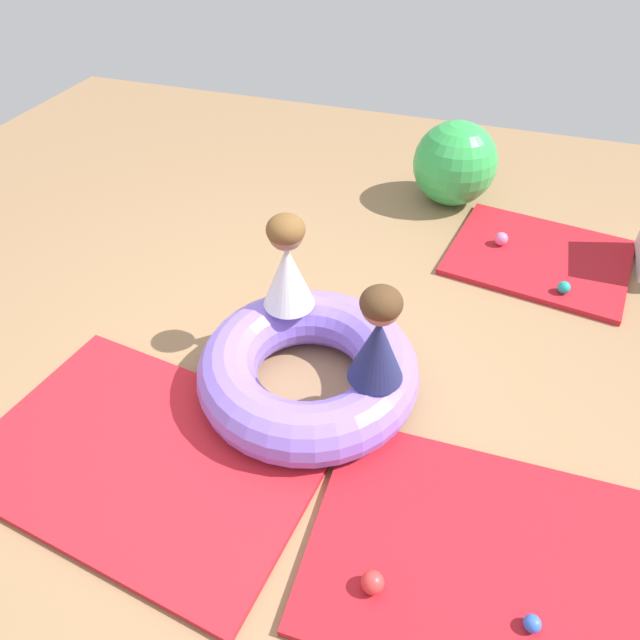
{
  "coord_description": "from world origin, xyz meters",
  "views": [
    {
      "loc": [
        0.85,
        -1.89,
        2.34
      ],
      "look_at": [
        0.13,
        0.28,
        0.34
      ],
      "focal_mm": 32.23,
      "sensor_mm": 36.0,
      "label": 1
    }
  ],
  "objects_px": {
    "play_ball_red": "(373,582)",
    "child_in_navy": "(378,337)",
    "child_in_white": "(287,263)",
    "play_ball_pink": "(501,239)",
    "play_ball_teal": "(564,287)",
    "exercise_ball_large": "(455,163)",
    "play_ball_blue": "(532,624)",
    "inflatable_cushion": "(308,370)"
  },
  "relations": [
    {
      "from": "play_ball_pink",
      "to": "play_ball_blue",
      "type": "relative_size",
      "value": 1.43
    },
    {
      "from": "play_ball_pink",
      "to": "play_ball_blue",
      "type": "height_order",
      "value": "play_ball_pink"
    },
    {
      "from": "child_in_navy",
      "to": "play_ball_pink",
      "type": "xyz_separation_m",
      "value": [
        0.49,
        1.79,
        -0.48
      ]
    },
    {
      "from": "play_ball_red",
      "to": "play_ball_pink",
      "type": "relative_size",
      "value": 0.98
    },
    {
      "from": "play_ball_red",
      "to": "play_ball_blue",
      "type": "bearing_deg",
      "value": 4.27
    },
    {
      "from": "child_in_navy",
      "to": "exercise_ball_large",
      "type": "relative_size",
      "value": 0.82
    },
    {
      "from": "inflatable_cushion",
      "to": "play_ball_blue",
      "type": "distance_m",
      "value": 1.5
    },
    {
      "from": "child_in_navy",
      "to": "play_ball_blue",
      "type": "xyz_separation_m",
      "value": [
        0.83,
        -0.82,
        -0.5
      ]
    },
    {
      "from": "inflatable_cushion",
      "to": "play_ball_teal",
      "type": "xyz_separation_m",
      "value": [
        1.29,
        1.27,
        -0.08
      ]
    },
    {
      "from": "play_ball_red",
      "to": "play_ball_teal",
      "type": "height_order",
      "value": "play_ball_red"
    },
    {
      "from": "play_ball_red",
      "to": "play_ball_pink",
      "type": "xyz_separation_m",
      "value": [
        0.26,
        2.65,
        0.0
      ]
    },
    {
      "from": "play_ball_blue",
      "to": "play_ball_red",
      "type": "bearing_deg",
      "value": -175.73
    },
    {
      "from": "child_in_navy",
      "to": "exercise_ball_large",
      "type": "height_order",
      "value": "child_in_navy"
    },
    {
      "from": "play_ball_red",
      "to": "play_ball_blue",
      "type": "relative_size",
      "value": 1.4
    },
    {
      "from": "play_ball_pink",
      "to": "exercise_ball_large",
      "type": "xyz_separation_m",
      "value": [
        -0.45,
        0.59,
        0.24
      ]
    },
    {
      "from": "child_in_navy",
      "to": "play_ball_red",
      "type": "xyz_separation_m",
      "value": [
        0.23,
        -0.86,
        -0.48
      ]
    },
    {
      "from": "child_in_navy",
      "to": "child_in_white",
      "type": "bearing_deg",
      "value": -150.33
    },
    {
      "from": "child_in_navy",
      "to": "child_in_white",
      "type": "height_order",
      "value": "child_in_white"
    },
    {
      "from": "inflatable_cushion",
      "to": "play_ball_red",
      "type": "distance_m",
      "value": 1.12
    },
    {
      "from": "child_in_white",
      "to": "play_ball_red",
      "type": "height_order",
      "value": "child_in_white"
    },
    {
      "from": "play_ball_pink",
      "to": "play_ball_teal",
      "type": "bearing_deg",
      "value": -45.36
    },
    {
      "from": "child_in_white",
      "to": "play_ball_pink",
      "type": "height_order",
      "value": "child_in_white"
    },
    {
      "from": "inflatable_cushion",
      "to": "exercise_ball_large",
      "type": "relative_size",
      "value": 1.8
    },
    {
      "from": "inflatable_cushion",
      "to": "child_in_navy",
      "type": "height_order",
      "value": "child_in_navy"
    },
    {
      "from": "play_ball_teal",
      "to": "play_ball_blue",
      "type": "bearing_deg",
      "value": -92.32
    },
    {
      "from": "play_ball_red",
      "to": "play_ball_pink",
      "type": "distance_m",
      "value": 2.66
    },
    {
      "from": "play_ball_red",
      "to": "play_ball_pink",
      "type": "height_order",
      "value": "play_ball_pink"
    },
    {
      "from": "exercise_ball_large",
      "to": "inflatable_cushion",
      "type": "bearing_deg",
      "value": -100.03
    },
    {
      "from": "play_ball_blue",
      "to": "inflatable_cushion",
      "type": "bearing_deg",
      "value": 143.24
    },
    {
      "from": "child_in_white",
      "to": "play_ball_pink",
      "type": "distance_m",
      "value": 1.83
    },
    {
      "from": "child_in_white",
      "to": "play_ball_blue",
      "type": "bearing_deg",
      "value": -142.9
    },
    {
      "from": "child_in_white",
      "to": "play_ball_red",
      "type": "xyz_separation_m",
      "value": [
        0.81,
        -1.25,
        -0.5
      ]
    },
    {
      "from": "exercise_ball_large",
      "to": "play_ball_pink",
      "type": "bearing_deg",
      "value": -52.49
    },
    {
      "from": "child_in_navy",
      "to": "play_ball_teal",
      "type": "height_order",
      "value": "child_in_navy"
    },
    {
      "from": "inflatable_cushion",
      "to": "child_in_white",
      "type": "distance_m",
      "value": 0.57
    },
    {
      "from": "child_in_navy",
      "to": "exercise_ball_large",
      "type": "bearing_deg",
      "value": 152.2
    },
    {
      "from": "inflatable_cushion",
      "to": "play_ball_teal",
      "type": "relative_size",
      "value": 14.48
    },
    {
      "from": "inflatable_cushion",
      "to": "exercise_ball_large",
      "type": "distance_m",
      "value": 2.34
    },
    {
      "from": "play_ball_red",
      "to": "child_in_navy",
      "type": "bearing_deg",
      "value": 104.68
    },
    {
      "from": "child_in_navy",
      "to": "play_ball_teal",
      "type": "bearing_deg",
      "value": 118.84
    },
    {
      "from": "play_ball_teal",
      "to": "exercise_ball_large",
      "type": "bearing_deg",
      "value": 130.75
    },
    {
      "from": "child_in_white",
      "to": "play_ball_teal",
      "type": "relative_size",
      "value": 6.9
    }
  ]
}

